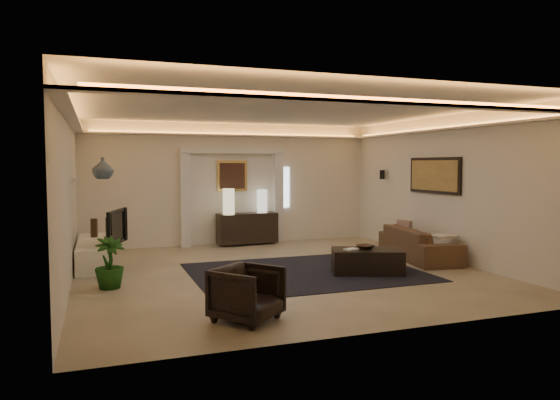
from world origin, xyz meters
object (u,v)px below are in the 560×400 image
object	(u,v)px
console	(247,228)
armchair	(247,294)
coffee_table	(367,262)
sofa	(419,244)

from	to	relation	value
console	armchair	distance (m)	6.02
console	coffee_table	size ratio (longest dim) A/B	1.18
sofa	armchair	size ratio (longest dim) A/B	2.96
sofa	armchair	distance (m)	5.22
console	sofa	world-z (taller)	console
console	sofa	bearing A→B (deg)	-51.26
sofa	coffee_table	xyz separation A→B (m)	(-1.67, -0.85, -0.11)
console	sofa	xyz separation A→B (m)	(2.76, -3.02, -0.08)
coffee_table	armchair	distance (m)	3.37
sofa	coffee_table	distance (m)	1.88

